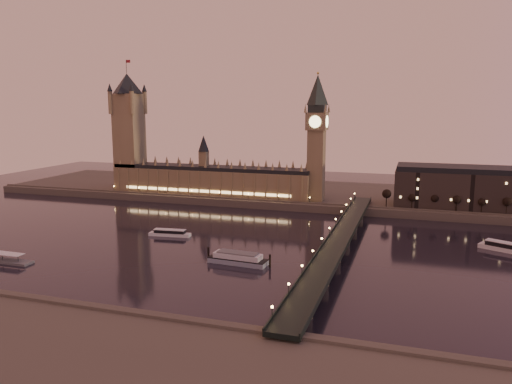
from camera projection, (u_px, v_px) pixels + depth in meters
ground at (194, 239)px, 317.09m from camera, size 700.00×700.00×0.00m
far_embankment at (299, 194)px, 462.17m from camera, size 560.00×130.00×6.00m
palace_of_westminster at (210, 177)px, 438.90m from camera, size 180.00×26.62×52.00m
victoria_tower at (129, 125)px, 455.46m from camera, size 31.68×31.68×118.00m
big_ben at (317, 130)px, 403.13m from camera, size 17.68×17.68×104.00m
westminster_bridge at (339, 243)px, 288.43m from camera, size 13.20×260.00×15.30m
city_block at (502, 188)px, 377.02m from camera, size 155.00×45.00×34.00m
bare_tree_0 at (389, 196)px, 382.30m from camera, size 6.02×6.02×12.24m
bare_tree_1 at (411, 197)px, 377.44m from camera, size 6.02×6.02×12.24m
bare_tree_2 at (434, 198)px, 372.58m from camera, size 6.02×6.02×12.24m
bare_tree_3 at (457, 200)px, 367.72m from camera, size 6.02×6.02×12.24m
bare_tree_4 at (480, 201)px, 362.85m from camera, size 6.02×6.02×12.24m
bare_tree_5 at (505, 202)px, 357.99m from camera, size 6.02×6.02×12.24m
cruise_boat_a at (170, 233)px, 324.35m from camera, size 27.94×9.06×4.39m
cruise_boat_b at (506, 247)px, 290.15m from camera, size 29.33×19.68×5.39m
moored_barge at (238, 258)px, 267.46m from camera, size 37.21×11.31×6.84m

